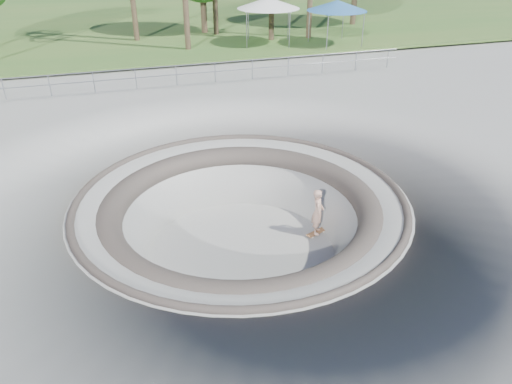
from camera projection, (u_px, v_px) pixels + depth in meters
ground at (240, 199)px, 15.33m from camera, size 180.00×180.00×0.00m
skate_bowl at (241, 248)px, 16.21m from camera, size 14.00×14.00×4.10m
grass_strip at (137, 15)px, 43.76m from camera, size 180.00×36.00×0.12m
distant_hills at (155, 43)px, 67.64m from camera, size 103.20×45.00×28.60m
safety_railing at (176, 75)px, 25.07m from camera, size 25.00×0.06×1.03m
skateboard at (316, 233)px, 17.01m from camera, size 0.82×0.51×0.08m
skater at (318, 212)px, 16.61m from camera, size 0.59×0.70×1.63m
canopy_white at (268, 3)px, 32.24m from camera, size 5.48×5.48×2.92m
canopy_blue at (337, 6)px, 32.12m from camera, size 5.48×5.48×2.77m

